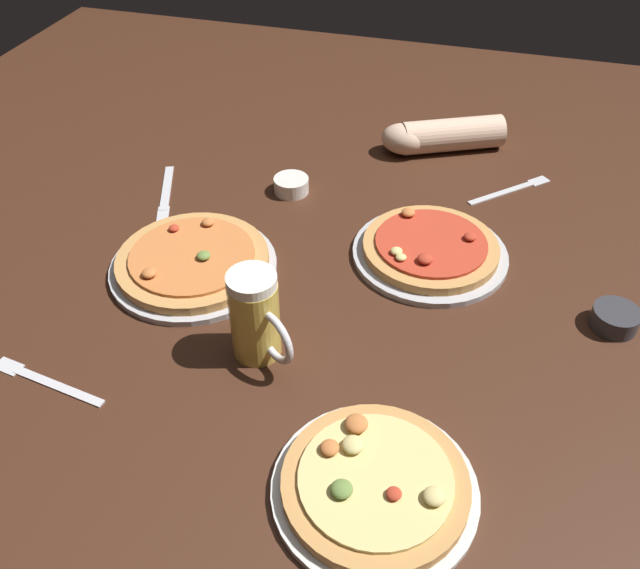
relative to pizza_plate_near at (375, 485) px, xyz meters
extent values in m
cube|color=#3D2114|center=(-0.18, 0.36, -0.03)|extent=(2.40, 2.40, 0.03)
cylinder|color=silver|center=(0.00, 0.00, -0.01)|extent=(0.27, 0.27, 0.01)
cylinder|color=tan|center=(0.00, 0.00, 0.00)|extent=(0.25, 0.25, 0.02)
cylinder|color=#DBC67A|center=(0.00, 0.00, 0.02)|extent=(0.20, 0.20, 0.01)
ellipsoid|color=olive|center=(-0.04, -0.03, 0.03)|extent=(0.03, 0.03, 0.01)
ellipsoid|color=#DBC67A|center=(0.08, -0.01, 0.03)|extent=(0.03, 0.03, 0.01)
ellipsoid|color=#B73823|center=(0.03, -0.02, 0.02)|extent=(0.02, 0.02, 0.01)
ellipsoid|color=#C67038|center=(-0.04, 0.07, 0.03)|extent=(0.03, 0.03, 0.02)
ellipsoid|color=#DBC67A|center=(-0.04, 0.03, 0.03)|extent=(0.03, 0.03, 0.01)
ellipsoid|color=#C67038|center=(-0.07, 0.02, 0.03)|extent=(0.03, 0.03, 0.01)
cylinder|color=#B2B2B7|center=(-0.01, 0.51, -0.01)|extent=(0.29, 0.29, 0.01)
cylinder|color=tan|center=(-0.01, 0.51, 0.00)|extent=(0.25, 0.25, 0.02)
cylinder|color=#B73823|center=(-0.01, 0.51, 0.02)|extent=(0.21, 0.21, 0.01)
ellipsoid|color=#C67038|center=(-0.06, 0.59, 0.03)|extent=(0.03, 0.03, 0.01)
ellipsoid|color=#B73823|center=(0.06, 0.54, 0.02)|extent=(0.02, 0.02, 0.01)
ellipsoid|color=#DBC67A|center=(-0.06, 0.46, 0.02)|extent=(0.02, 0.02, 0.01)
ellipsoid|color=#DBC67A|center=(-0.05, 0.45, 0.02)|extent=(0.02, 0.02, 0.01)
ellipsoid|color=#B73823|center=(-0.01, 0.45, 0.03)|extent=(0.03, 0.03, 0.01)
cylinder|color=#B2B2B7|center=(-0.42, 0.36, -0.01)|extent=(0.30, 0.30, 0.01)
cylinder|color=tan|center=(-0.42, 0.36, 0.00)|extent=(0.28, 0.28, 0.02)
cylinder|color=#C67038|center=(-0.42, 0.36, 0.02)|extent=(0.23, 0.23, 0.01)
ellipsoid|color=olive|center=(-0.39, 0.35, 0.03)|extent=(0.02, 0.02, 0.01)
ellipsoid|color=#C67038|center=(-0.46, 0.28, 0.03)|extent=(0.03, 0.03, 0.01)
ellipsoid|color=#B73823|center=(-0.48, 0.42, 0.02)|extent=(0.02, 0.02, 0.01)
ellipsoid|color=#C67038|center=(-0.42, 0.45, 0.02)|extent=(0.02, 0.02, 0.01)
cylinder|color=gold|center=(-0.24, 0.20, 0.05)|extent=(0.08, 0.08, 0.14)
cylinder|color=white|center=(-0.24, 0.20, 0.13)|extent=(0.08, 0.08, 0.02)
torus|color=silver|center=(-0.19, 0.17, 0.05)|extent=(0.08, 0.06, 0.09)
cylinder|color=silver|center=(-0.32, 0.65, 0.00)|extent=(0.07, 0.07, 0.03)
cylinder|color=#333338|center=(0.32, 0.41, 0.00)|extent=(0.08, 0.08, 0.03)
cube|color=silver|center=(-0.50, 0.04, -0.01)|extent=(0.17, 0.04, 0.01)
cube|color=silver|center=(-0.60, 0.06, -0.01)|extent=(0.05, 0.03, 0.00)
cube|color=silver|center=(-0.59, 0.59, -0.01)|extent=(0.08, 0.17, 0.01)
cube|color=silver|center=(-0.55, 0.50, -0.01)|extent=(0.04, 0.06, 0.00)
cube|color=silver|center=(0.11, 0.77, -0.01)|extent=(0.13, 0.13, 0.01)
cube|color=silver|center=(0.18, 0.84, -0.01)|extent=(0.05, 0.05, 0.00)
cylinder|color=beige|center=(-0.02, 0.93, 0.02)|extent=(0.24, 0.17, 0.07)
ellipsoid|color=beige|center=(-0.13, 0.88, 0.02)|extent=(0.10, 0.08, 0.07)
camera|label=1|loc=(0.06, -0.48, 0.76)|focal=37.16mm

